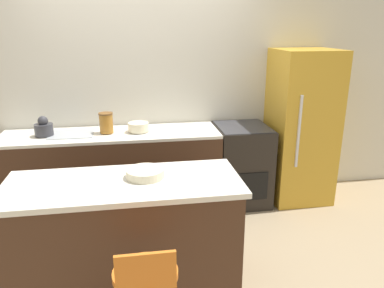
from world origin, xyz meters
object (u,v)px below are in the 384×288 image
(refrigerator, at_px, (301,127))
(kettle, at_px, (44,128))
(oven_range, at_px, (241,164))
(mixing_bowl, at_px, (138,127))

(refrigerator, xyz_separation_m, kettle, (-2.77, -0.01, 0.12))
(oven_range, height_order, refrigerator, refrigerator)
(refrigerator, bearing_deg, mixing_bowl, -179.68)
(mixing_bowl, bearing_deg, oven_range, 0.70)
(refrigerator, bearing_deg, oven_range, 179.69)
(refrigerator, bearing_deg, kettle, -179.79)
(oven_range, relative_size, mixing_bowl, 4.17)
(kettle, bearing_deg, oven_range, 0.39)
(kettle, relative_size, mixing_bowl, 0.93)
(kettle, height_order, mixing_bowl, kettle)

